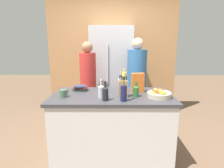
{
  "coord_description": "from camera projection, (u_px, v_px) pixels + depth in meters",
  "views": [
    {
      "loc": [
        0.01,
        -2.38,
        1.6
      ],
      "look_at": [
        0.0,
        0.1,
        1.05
      ],
      "focal_mm": 30.0,
      "sensor_mm": 36.0,
      "label": 1
    }
  ],
  "objects": [
    {
      "name": "kitchen_island",
      "position": [
        112.0,
        127.0,
        2.57
      ],
      "size": [
        1.58,
        0.83,
        0.93
      ],
      "color": "silver",
      "rests_on": "ground_plane"
    },
    {
      "name": "bottle_water",
      "position": [
        105.0,
        93.0,
        2.2
      ],
      "size": [
        0.07,
        0.07,
        0.23
      ],
      "color": "black",
      "rests_on": "kitchen_island"
    },
    {
      "name": "knife_block",
      "position": [
        123.0,
        88.0,
        2.35
      ],
      "size": [
        0.11,
        0.1,
        0.28
      ],
      "color": "#A87A4C",
      "rests_on": "kitchen_island"
    },
    {
      "name": "flower_vase",
      "position": [
        124.0,
        90.0,
        2.17
      ],
      "size": [
        0.07,
        0.07,
        0.38
      ],
      "color": "#191E4C",
      "rests_on": "kitchen_island"
    },
    {
      "name": "bottle_wine",
      "position": [
        136.0,
        91.0,
        2.35
      ],
      "size": [
        0.07,
        0.07,
        0.2
      ],
      "color": "#286633",
      "rests_on": "kitchen_island"
    },
    {
      "name": "back_wall_wood",
      "position": [
        112.0,
        57.0,
        4.14
      ],
      "size": [
        2.78,
        0.12,
        2.6
      ],
      "color": "#AD7A4C",
      "rests_on": "ground_plane"
    },
    {
      "name": "person_at_sink",
      "position": [
        88.0,
        82.0,
        3.28
      ],
      "size": [
        0.28,
        0.28,
        1.62
      ],
      "rotation": [
        0.0,
        0.0,
        -0.17
      ],
      "color": "#383842",
      "rests_on": "ground_plane"
    },
    {
      "name": "person_in_blue",
      "position": [
        137.0,
        80.0,
        3.3
      ],
      "size": [
        0.33,
        0.33,
        1.68
      ],
      "rotation": [
        0.0,
        0.0,
        0.14
      ],
      "color": "#383842",
      "rests_on": "ground_plane"
    },
    {
      "name": "ground_plane",
      "position": [
        112.0,
        157.0,
        2.67
      ],
      "size": [
        14.0,
        14.0,
        0.0
      ],
      "primitive_type": "plane",
      "color": "brown"
    },
    {
      "name": "bottle_oil",
      "position": [
        101.0,
        91.0,
        2.31
      ],
      "size": [
        0.07,
        0.07,
        0.23
      ],
      "color": "#B2BCC1",
      "rests_on": "kitchen_island"
    },
    {
      "name": "cereal_box",
      "position": [
        138.0,
        83.0,
        2.56
      ],
      "size": [
        0.18,
        0.09,
        0.27
      ],
      "color": "orange",
      "rests_on": "kitchen_island"
    },
    {
      "name": "refrigerator",
      "position": [
        111.0,
        75.0,
        3.86
      ],
      "size": [
        0.84,
        0.62,
        1.91
      ],
      "color": "#B7B7BC",
      "rests_on": "ground_plane"
    },
    {
      "name": "bottle_vinegar",
      "position": [
        121.0,
        84.0,
        2.56
      ],
      "size": [
        0.07,
        0.07,
        0.29
      ],
      "color": "#B2BCC1",
      "rests_on": "kitchen_island"
    },
    {
      "name": "book_stack",
      "position": [
        80.0,
        88.0,
        2.66
      ],
      "size": [
        0.2,
        0.16,
        0.08
      ],
      "color": "#3D6047",
      "rests_on": "kitchen_island"
    },
    {
      "name": "coffee_mug",
      "position": [
        63.0,
        93.0,
        2.34
      ],
      "size": [
        0.1,
        0.12,
        0.1
      ],
      "color": "#42664C",
      "rests_on": "kitchen_island"
    },
    {
      "name": "fruit_bowl",
      "position": [
        159.0,
        94.0,
        2.34
      ],
      "size": [
        0.3,
        0.3,
        0.11
      ],
      "color": "tan",
      "rests_on": "kitchen_island"
    }
  ]
}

